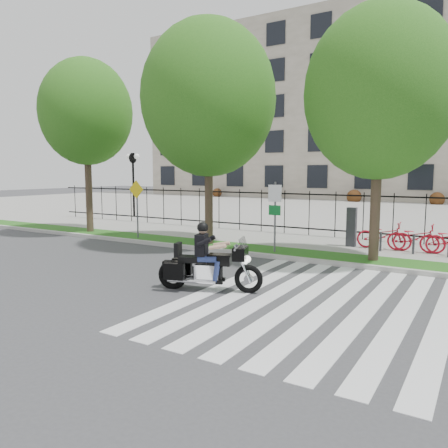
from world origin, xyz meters
The scene contains 15 objects.
ground centered at (0.00, 0.00, 0.00)m, with size 120.00×120.00×0.00m, color #3B3B3D.
curb centered at (0.00, 4.10, 0.07)m, with size 60.00×0.20×0.15m, color #A9A69F.
grass_verge centered at (0.00, 4.95, 0.07)m, with size 60.00×1.50×0.15m, color #185314.
sidewalk centered at (0.00, 7.45, 0.07)m, with size 60.00×3.50×0.15m, color gray.
plaza centered at (0.00, 25.00, 0.05)m, with size 80.00×34.00×0.10m, color gray.
crosswalk_stripes centered at (4.83, 0.00, 0.01)m, with size 5.70×8.00×0.01m, color silver, non-canonical shape.
iron_fence centered at (0.00, 9.20, 1.15)m, with size 30.00×0.06×2.00m, color black, non-canonical shape.
office_building centered at (0.00, 44.92, 9.97)m, with size 60.00×21.90×20.15m.
lamp_post_left centered at (-12.00, 12.00, 3.21)m, with size 1.06×0.70×4.25m.
street_tree_0 centered at (-8.29, 4.95, 5.77)m, with size 4.30×4.30×8.11m.
street_tree_1 centered at (-1.42, 4.95, 5.81)m, with size 5.23×5.23×8.67m.
street_tree_2 centered at (4.99, 4.95, 5.45)m, with size 4.73×4.73×8.03m.
sign_pole_regulatory centered at (1.63, 4.58, 1.74)m, with size 0.50×0.09×2.50m.
sign_pole_warning centered at (-4.90, 4.58, 1.74)m, with size 0.78×0.09×2.49m.
motorcycle_rider centered at (2.15, -0.49, 0.70)m, with size 2.65×1.29×2.11m.
Camera 1 is at (8.10, -9.53, 3.01)m, focal length 35.00 mm.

